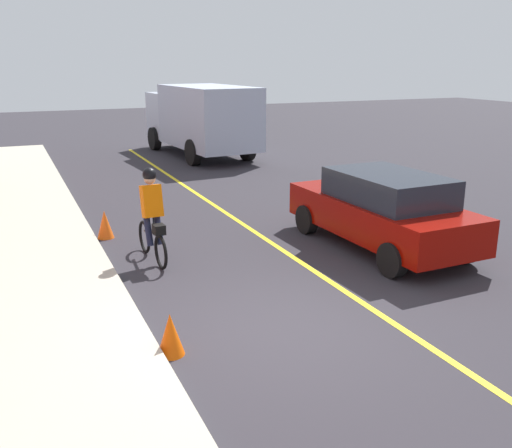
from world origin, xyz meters
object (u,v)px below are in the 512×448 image
object	(u,v)px
traffic_cone_near	(105,224)
box_truck_background	(201,117)
traffic_cone_far	(170,334)
cyclist_lead	(152,216)
patrol_sedan	(382,209)

from	to	relation	value
traffic_cone_near	box_truck_background	bearing A→B (deg)	-29.35
traffic_cone_near	traffic_cone_far	size ratio (longest dim) A/B	1.06
cyclist_lead	traffic_cone_far	world-z (taller)	cyclist_lead
cyclist_lead	box_truck_background	bearing A→B (deg)	-25.92
patrol_sedan	traffic_cone_near	xyz separation A→B (m)	(2.96, 5.07, -0.52)
box_truck_background	traffic_cone_far	distance (m)	16.31
patrol_sedan	traffic_cone_far	size ratio (longest dim) A/B	7.70
box_truck_background	cyclist_lead	bearing A→B (deg)	152.74
cyclist_lead	patrol_sedan	world-z (taller)	cyclist_lead
traffic_cone_far	cyclist_lead	bearing A→B (deg)	-10.71
patrol_sedan	box_truck_background	size ratio (longest dim) A/B	0.65
patrol_sedan	box_truck_background	world-z (taller)	box_truck_background
patrol_sedan	traffic_cone_far	bearing A→B (deg)	115.01
cyclist_lead	traffic_cone_far	distance (m)	3.76
cyclist_lead	patrol_sedan	xyz separation A→B (m)	(-1.04, -4.48, -0.09)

